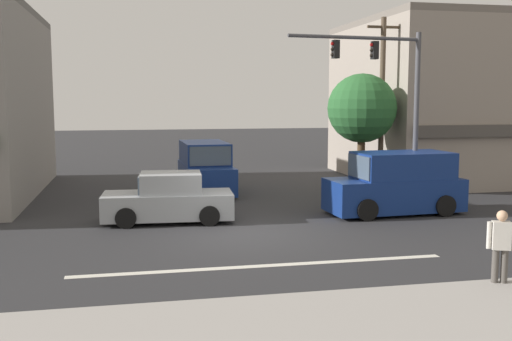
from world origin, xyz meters
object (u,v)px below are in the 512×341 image
Objects in this scene: van_crossing_leftbound at (205,169)px; sedan_waiting_far at (169,200)px; traffic_light_mast at (392,91)px; van_approaching_near at (397,184)px; street_tree at (362,109)px; utility_pole_far_right at (382,103)px; pedestrian_foreground_with_bag at (502,245)px.

van_crossing_leftbound is 6.13m from sedan_waiting_far.
traffic_light_mast reaches higher than van_approaching_near.
van_approaching_near is at bearing -96.08° from street_tree.
utility_pole_far_right is (0.87, 0.00, 0.25)m from street_tree.
van_approaching_near is (0.04, -0.49, -3.17)m from traffic_light_mast.
utility_pole_far_right is at bearing 0.08° from street_tree.
van_approaching_near is 2.81× the size of pedestrian_foreground_with_bag.
street_tree reaches higher than van_crossing_leftbound.
pedestrian_foreground_with_bag is (-1.97, -12.63, -2.56)m from street_tree.
traffic_light_mast reaches higher than pedestrian_foreground_with_bag.
pedestrian_foreground_with_bag is at bearing -72.98° from van_crossing_leftbound.
utility_pole_far_right is 1.54× the size of van_approaching_near.
utility_pole_far_right is 5.42m from van_approaching_near.
sedan_waiting_far is at bearing -177.86° from traffic_light_mast.
van_crossing_leftbound is at bearing 167.74° from utility_pole_far_right.
utility_pole_far_right is 1.17× the size of traffic_light_mast.
van_crossing_leftbound is 2.78× the size of pedestrian_foreground_with_bag.
street_tree is 2.97× the size of pedestrian_foreground_with_bag.
street_tree is at bearing 81.14° from pedestrian_foreground_with_bag.
pedestrian_foreground_with_bag is (-1.49, -8.17, -0.05)m from van_approaching_near.
street_tree is at bearing 83.92° from van_approaching_near.
van_crossing_leftbound and van_approaching_near have the same top height.
utility_pole_far_right reaches higher than sedan_waiting_far.
street_tree is 0.90m from utility_pole_far_right.
pedestrian_foreground_with_bag is at bearing -98.86° from street_tree.
street_tree is at bearing 27.41° from sedan_waiting_far.
pedestrian_foreground_with_bag is (4.35, -14.19, -0.05)m from van_crossing_leftbound.
van_crossing_leftbound is at bearing 166.11° from street_tree.
utility_pole_far_right is 4.33× the size of pedestrian_foreground_with_bag.
van_approaching_near is 7.75m from sedan_waiting_far.
street_tree is 0.69× the size of utility_pole_far_right.
pedestrian_foreground_with_bag is at bearing -53.25° from sedan_waiting_far.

